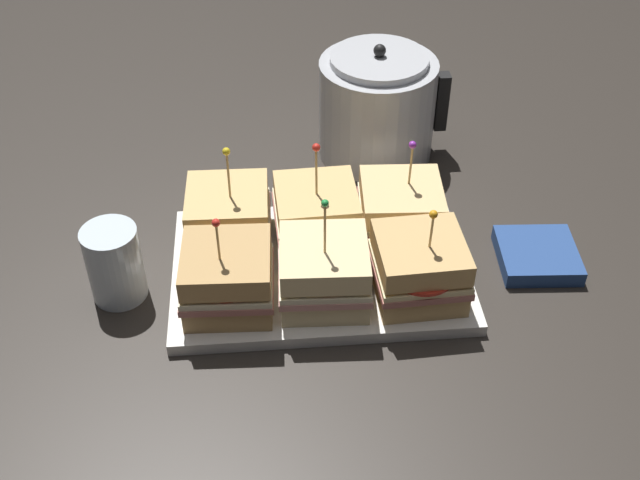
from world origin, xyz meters
name	(u,v)px	position (x,y,z in m)	size (l,w,h in m)	color
ground_plane	(320,274)	(0.00, 0.00, 0.00)	(6.00, 6.00, 0.00)	#2D2823
serving_platter	(320,269)	(0.00, 0.00, 0.01)	(0.41, 0.28, 0.02)	white
sandwich_front_left	(228,278)	(-0.13, -0.06, 0.06)	(0.12, 0.12, 0.15)	tan
sandwich_front_center	(325,272)	(0.00, -0.06, 0.06)	(0.13, 0.13, 0.17)	beige
sandwich_front_right	(419,268)	(0.13, -0.07, 0.06)	(0.12, 0.13, 0.15)	tan
sandwich_back_left	(229,218)	(-0.13, 0.06, 0.06)	(0.12, 0.12, 0.17)	tan
sandwich_back_center	(318,214)	(0.00, 0.06, 0.06)	(0.12, 0.12, 0.16)	tan
sandwich_back_right	(401,210)	(0.12, 0.06, 0.06)	(0.13, 0.13, 0.15)	#DBB77A
kettle_steel	(377,107)	(0.12, 0.30, 0.09)	(0.21, 0.19, 0.20)	#B7BABF
drinking_glass	(115,264)	(-0.28, -0.02, 0.06)	(0.08, 0.08, 0.11)	silver
napkin_stack	(537,255)	(0.31, 0.00, 0.01)	(0.12, 0.12, 0.02)	navy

